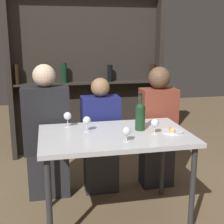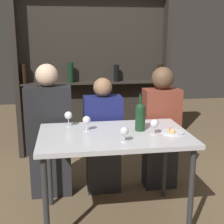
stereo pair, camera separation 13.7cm
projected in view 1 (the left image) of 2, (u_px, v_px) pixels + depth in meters
name	position (u px, v px, depth m)	size (l,w,h in m)	color
ground_plane	(115.00, 218.00, 2.70)	(10.00, 10.00, 0.00)	brown
dining_table	(115.00, 142.00, 2.53)	(1.21, 0.76, 0.77)	silver
wine_rack_wall	(87.00, 64.00, 4.03)	(1.99, 0.21, 2.37)	#28231E
wine_bottle	(140.00, 115.00, 2.58)	(0.08, 0.08, 0.31)	#19381E
wine_glass_0	(68.00, 116.00, 2.67)	(0.07, 0.07, 0.13)	silver
wine_glass_1	(127.00, 132.00, 2.30)	(0.07, 0.07, 0.11)	silver
wine_glass_2	(155.00, 123.00, 2.49)	(0.07, 0.07, 0.12)	silver
wine_glass_3	(87.00, 121.00, 2.55)	(0.07, 0.07, 0.13)	silver
food_plate_0	(172.00, 131.00, 2.55)	(0.18, 0.18, 0.04)	silver
seated_person_left	(47.00, 136.00, 2.97)	(0.43, 0.22, 1.29)	#26262B
seated_person_center	(101.00, 139.00, 3.09)	(0.37, 0.22, 1.15)	#26262B
seated_person_right	(157.00, 130.00, 3.19)	(0.36, 0.22, 1.25)	#26262B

